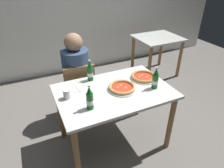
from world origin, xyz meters
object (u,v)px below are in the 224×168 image
at_px(chair_behind_table, 79,89).
at_px(napkin_with_cutlery, 75,88).
at_px(dining_table_main, 114,99).
at_px(dining_table_background, 157,45).
at_px(beer_bottle_left, 90,99).
at_px(beer_bottle_center, 155,79).
at_px(paper_cup, 67,94).
at_px(diner_seated, 77,80).
at_px(pizza_margherita_near, 122,88).
at_px(beer_bottle_right, 90,72).
at_px(pizza_marinara_far, 143,77).

bearing_deg(chair_behind_table, napkin_with_cutlery, 72.63).
relative_size(dining_table_main, dining_table_background, 1.50).
relative_size(beer_bottle_left, beer_bottle_center, 1.00).
relative_size(beer_bottle_center, napkin_with_cutlery, 1.30).
height_order(beer_bottle_left, napkin_with_cutlery, beer_bottle_left).
xyz_separation_m(chair_behind_table, napkin_with_cutlery, (-0.14, -0.40, 0.27)).
bearing_deg(beer_bottle_left, dining_table_background, 38.74).
bearing_deg(paper_cup, beer_bottle_left, -58.87).
relative_size(chair_behind_table, diner_seated, 0.70).
bearing_deg(beer_bottle_center, pizza_margherita_near, 159.78).
height_order(dining_table_main, beer_bottle_center, beer_bottle_center).
xyz_separation_m(pizza_margherita_near, beer_bottle_left, (-0.41, -0.17, 0.08)).
height_order(dining_table_main, beer_bottle_right, beer_bottle_right).
bearing_deg(diner_seated, pizza_marinara_far, -41.84).
height_order(chair_behind_table, beer_bottle_center, beer_bottle_center).
xyz_separation_m(beer_bottle_center, paper_cup, (-0.89, 0.20, -0.06)).
relative_size(beer_bottle_left, beer_bottle_right, 1.00).
relative_size(dining_table_main, pizza_margherita_near, 3.83).
bearing_deg(chair_behind_table, beer_bottle_center, 132.31).
height_order(dining_table_background, beer_bottle_right, beer_bottle_right).
bearing_deg(chair_behind_table, beer_bottle_right, 105.92).
distance_m(beer_bottle_left, beer_bottle_center, 0.74).
bearing_deg(napkin_with_cutlery, beer_bottle_left, -85.06).
height_order(diner_seated, beer_bottle_center, diner_seated).
bearing_deg(pizza_margherita_near, beer_bottle_left, -157.98).
bearing_deg(dining_table_background, pizza_marinara_far, -132.15).
bearing_deg(beer_bottle_right, dining_table_background, 30.53).
bearing_deg(dining_table_background, beer_bottle_left, -141.26).
bearing_deg(dining_table_main, beer_bottle_left, -150.71).
height_order(dining_table_background, beer_bottle_center, beer_bottle_center).
height_order(dining_table_background, beer_bottle_left, beer_bottle_left).
bearing_deg(paper_cup, dining_table_main, -7.90).
xyz_separation_m(dining_table_main, napkin_with_cutlery, (-0.36, 0.21, 0.12)).
height_order(pizza_margherita_near, beer_bottle_right, beer_bottle_right).
bearing_deg(diner_seated, chair_behind_table, -92.61).
relative_size(chair_behind_table, beer_bottle_right, 3.44).
height_order(dining_table_background, napkin_with_cutlery, napkin_with_cutlery).
relative_size(chair_behind_table, beer_bottle_center, 3.44).
xyz_separation_m(pizza_margherita_near, pizza_marinara_far, (0.33, 0.10, 0.00)).
distance_m(beer_bottle_left, napkin_with_cutlery, 0.41).
distance_m(dining_table_main, pizza_margherita_near, 0.16).
bearing_deg(paper_cup, diner_seated, 66.42).
distance_m(chair_behind_table, beer_bottle_right, 0.48).
distance_m(chair_behind_table, diner_seated, 0.11).
relative_size(beer_bottle_center, paper_cup, 2.60).
distance_m(dining_table_main, paper_cup, 0.51).
height_order(beer_bottle_right, napkin_with_cutlery, beer_bottle_right).
xyz_separation_m(diner_seated, pizza_margherita_near, (0.31, -0.68, 0.19)).
distance_m(diner_seated, paper_cup, 0.68).
height_order(pizza_marinara_far, beer_bottle_right, beer_bottle_right).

